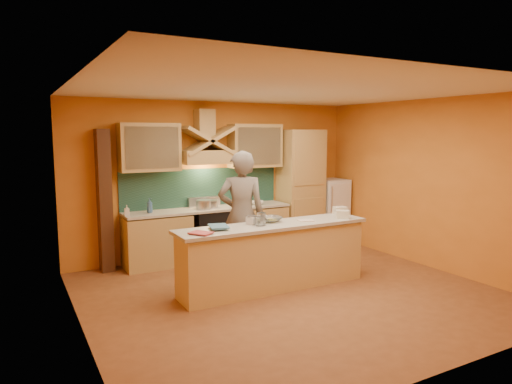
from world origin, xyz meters
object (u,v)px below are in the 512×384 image
stove (209,234)px  kitchen_scale (252,221)px  mixing_bowl (271,219)px  fridge (330,211)px  person (241,215)px

stove → kitchen_scale: (-0.09, -1.78, 0.55)m
kitchen_scale → mixing_bowl: 0.33m
fridge → mixing_bowl: (-2.46, -1.74, 0.33)m
fridge → stove: bearing=180.0°
fridge → mixing_bowl: 3.03m
person → mixing_bowl: (0.23, -0.49, -0.00)m
stove → mixing_bowl: mixing_bowl is taller
fridge → person: 2.99m
mixing_bowl → kitchen_scale: bearing=-173.1°
person → mixing_bowl: bearing=138.4°
fridge → person: size_ratio=0.66×
fridge → mixing_bowl: fridge is taller
stove → fridge: fridge is taller
stove → fridge: 2.71m
stove → fridge: (2.70, 0.00, 0.20)m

